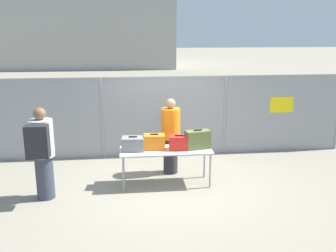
% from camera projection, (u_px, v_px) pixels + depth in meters
% --- Properties ---
extents(ground_plane, '(120.00, 120.00, 0.00)m').
position_uv_depth(ground_plane, '(174.00, 184.00, 7.55)').
color(ground_plane, gray).
extents(fence_section, '(9.02, 0.07, 1.95)m').
position_uv_depth(fence_section, '(165.00, 114.00, 9.05)').
color(fence_section, gray).
rests_on(fence_section, ground_plane).
extents(inspection_table, '(1.80, 0.66, 0.73)m').
position_uv_depth(inspection_table, '(166.00, 152.00, 7.38)').
color(inspection_table, silver).
rests_on(inspection_table, ground_plane).
extents(suitcase_grey, '(0.46, 0.35, 0.29)m').
position_uv_depth(suitcase_grey, '(133.00, 144.00, 7.28)').
color(suitcase_grey, slate).
rests_on(suitcase_grey, inspection_table).
extents(suitcase_orange, '(0.42, 0.29, 0.31)m').
position_uv_depth(suitcase_orange, '(154.00, 142.00, 7.37)').
color(suitcase_orange, orange).
rests_on(suitcase_orange, inspection_table).
extents(suitcase_red, '(0.42, 0.29, 0.30)m').
position_uv_depth(suitcase_red, '(179.00, 143.00, 7.34)').
color(suitcase_red, red).
rests_on(suitcase_red, inspection_table).
extents(suitcase_olive, '(0.52, 0.32, 0.39)m').
position_uv_depth(suitcase_olive, '(198.00, 140.00, 7.38)').
color(suitcase_olive, '#566033').
rests_on(suitcase_olive, inspection_table).
extents(traveler_hooded, '(0.42, 0.65, 1.70)m').
position_uv_depth(traveler_hooded, '(42.00, 150.00, 6.63)').
color(traveler_hooded, '#383D4C').
rests_on(traveler_hooded, ground_plane).
extents(security_worker_near, '(0.40, 0.40, 1.63)m').
position_uv_depth(security_worker_near, '(171.00, 135.00, 7.95)').
color(security_worker_near, '#2D2D33').
rests_on(security_worker_near, ground_plane).
extents(utility_trailer, '(4.12, 2.22, 0.77)m').
position_uv_depth(utility_trailer, '(184.00, 122.00, 10.73)').
color(utility_trailer, white).
rests_on(utility_trailer, ground_plane).
extents(distant_hangar, '(15.06, 12.82, 6.25)m').
position_uv_depth(distant_hangar, '(85.00, 29.00, 33.91)').
color(distant_hangar, '#999993').
rests_on(distant_hangar, ground_plane).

